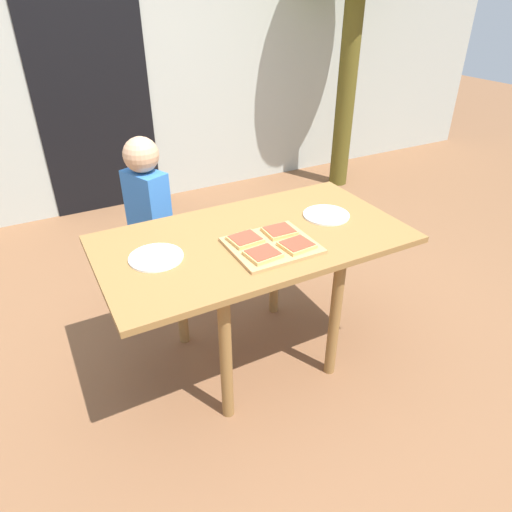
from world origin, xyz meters
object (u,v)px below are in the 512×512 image
object	(u,v)px
pizza_slice_near_left	(263,254)
child_left	(149,213)
plate_white_left	(156,257)
pizza_slice_near_right	(297,245)
dining_table	(254,253)
pizza_slice_far_left	(245,239)
pizza_slice_far_right	(279,231)
plate_white_right	(326,215)
cutting_board	(272,245)

from	to	relation	value
pizza_slice_near_left	child_left	xyz separation A→B (m)	(-0.24, 0.90, -0.14)
plate_white_left	pizza_slice_near_right	bearing A→B (deg)	-21.19
dining_table	child_left	bearing A→B (deg)	112.68
dining_table	child_left	size ratio (longest dim) A/B	1.35
pizza_slice_far_left	plate_white_left	distance (m)	0.39
pizza_slice_near_left	pizza_slice_near_right	size ratio (longest dim) A/B	1.00
pizza_slice_near_left	pizza_slice_far_right	distance (m)	0.22
plate_white_left	child_left	xyz separation A→B (m)	(0.16, 0.68, -0.12)
plate_white_right	plate_white_left	xyz separation A→B (m)	(-0.87, 0.00, 0.00)
pizza_slice_near_left	pizza_slice_far_left	bearing A→B (deg)	92.81
pizza_slice_near_right	plate_white_left	world-z (taller)	pizza_slice_near_right
cutting_board	plate_white_left	distance (m)	0.50
pizza_slice_far_left	plate_white_left	bearing A→B (deg)	170.26
pizza_slice_far_right	cutting_board	bearing A→B (deg)	-138.17
cutting_board	child_left	world-z (taller)	child_left
plate_white_left	plate_white_right	bearing A→B (deg)	-0.29
pizza_slice_far_right	plate_white_right	bearing A→B (deg)	12.15
pizza_slice_far_left	child_left	xyz separation A→B (m)	(-0.23, 0.75, -0.14)
pizza_slice_near_left	cutting_board	bearing A→B (deg)	40.12
pizza_slice_far_right	pizza_slice_near_right	xyz separation A→B (m)	(0.00, -0.15, 0.00)
pizza_slice_near_left	plate_white_left	size ratio (longest dim) A/B	0.63
pizza_slice_near_left	plate_white_right	world-z (taller)	pizza_slice_near_left
pizza_slice_near_right	pizza_slice_near_left	bearing A→B (deg)	179.19
plate_white_right	plate_white_left	distance (m)	0.87
dining_table	plate_white_right	size ratio (longest dim) A/B	6.14
dining_table	pizza_slice_near_right	world-z (taller)	pizza_slice_near_right
plate_white_right	dining_table	bearing A→B (deg)	-177.60
pizza_slice_far_left	child_left	size ratio (longest dim) A/B	0.14
pizza_slice_far_left	dining_table	bearing A→B (deg)	34.23
plate_white_right	child_left	size ratio (longest dim) A/B	0.22
plate_white_left	child_left	distance (m)	0.71
dining_table	pizza_slice_near_right	size ratio (longest dim) A/B	9.71
pizza_slice_near_left	plate_white_right	size ratio (longest dim) A/B	0.63
pizza_slice_near_right	child_left	world-z (taller)	child_left
pizza_slice_near_left	pizza_slice_far_left	xyz separation A→B (m)	(-0.01, 0.15, 0.00)
pizza_slice_far_left	plate_white_left	size ratio (longest dim) A/B	0.62
cutting_board	plate_white_right	xyz separation A→B (m)	(0.39, 0.14, -0.00)
dining_table	pizza_slice_far_right	size ratio (longest dim) A/B	10.35
dining_table	pizza_slice_near_right	bearing A→B (deg)	-60.97
dining_table	pizza_slice_near_left	world-z (taller)	pizza_slice_near_left
cutting_board	plate_white_left	size ratio (longest dim) A/B	1.60
dining_table	plate_white_left	distance (m)	0.46
child_left	pizza_slice_far_right	bearing A→B (deg)	-61.92
pizza_slice_far_right	child_left	xyz separation A→B (m)	(-0.40, 0.75, -0.14)
pizza_slice_far_left	pizza_slice_near_right	size ratio (longest dim) A/B	0.99
cutting_board	pizza_slice_far_right	size ratio (longest dim) A/B	2.69
cutting_board	pizza_slice_far_left	distance (m)	0.12
child_left	dining_table	bearing A→B (deg)	-67.32
pizza_slice_far_right	child_left	world-z (taller)	child_left
pizza_slice_near_right	child_left	distance (m)	0.99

